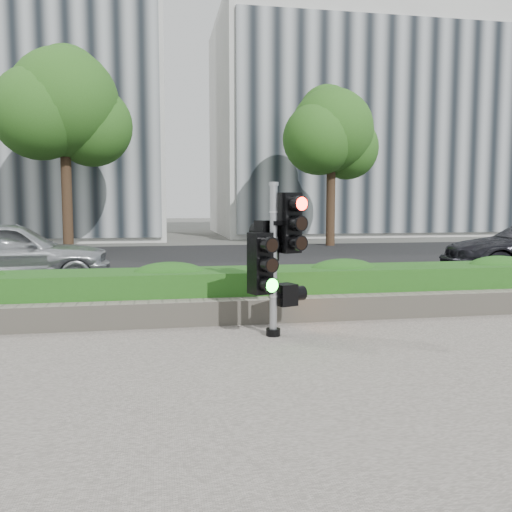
{
  "coord_description": "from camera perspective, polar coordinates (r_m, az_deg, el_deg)",
  "views": [
    {
      "loc": [
        -1.35,
        -5.51,
        1.7
      ],
      "look_at": [
        -0.25,
        0.6,
        1.1
      ],
      "focal_mm": 38.0,
      "sensor_mm": 36.0,
      "label": 1
    }
  ],
  "objects": [
    {
      "name": "ground",
      "position": [
        5.92,
        3.46,
        -11.16
      ],
      "size": [
        120.0,
        120.0,
        0.0
      ],
      "primitive_type": "plane",
      "color": "#51514C",
      "rests_on": "ground"
    },
    {
      "name": "sidewalk",
      "position": [
        3.7,
        13.34,
        -21.67
      ],
      "size": [
        16.0,
        11.0,
        0.03
      ],
      "primitive_type": "cube",
      "color": "#9E9389",
      "rests_on": "ground"
    },
    {
      "name": "road",
      "position": [
        15.66,
        -5.22,
        -0.7
      ],
      "size": [
        60.0,
        13.0,
        0.02
      ],
      "primitive_type": "cube",
      "color": "black",
      "rests_on": "ground"
    },
    {
      "name": "curb",
      "position": [
        8.92,
        -1.35,
        -5.08
      ],
      "size": [
        60.0,
        0.25,
        0.12
      ],
      "primitive_type": "cube",
      "color": "gray",
      "rests_on": "ground"
    },
    {
      "name": "stone_wall",
      "position": [
        7.68,
        0.1,
        -5.74
      ],
      "size": [
        12.0,
        0.32,
        0.34
      ],
      "primitive_type": "cube",
      "color": "gray",
      "rests_on": "sidewalk"
    },
    {
      "name": "hedge",
      "position": [
        8.28,
        -0.71,
        -3.72
      ],
      "size": [
        12.0,
        1.0,
        0.68
      ],
      "primitive_type": "cube",
      "color": "green",
      "rests_on": "sidewalk"
    },
    {
      "name": "building_right",
      "position": [
        33.2,
        12.01,
        12.83
      ],
      "size": [
        18.0,
        10.0,
        12.0
      ],
      "primitive_type": "cube",
      "color": "#B7B7B2",
      "rests_on": "ground"
    },
    {
      "name": "tree_left",
      "position": [
        20.59,
        -19.59,
        14.55
      ],
      "size": [
        4.61,
        4.03,
        7.34
      ],
      "color": "black",
      "rests_on": "ground"
    },
    {
      "name": "tree_right",
      "position": [
        22.32,
        7.88,
        12.62
      ],
      "size": [
        4.1,
        3.58,
        6.53
      ],
      "color": "black",
      "rests_on": "ground"
    },
    {
      "name": "traffic_signal",
      "position": [
        6.81,
        1.91,
        0.48
      ],
      "size": [
        0.71,
        0.62,
        1.94
      ],
      "rotation": [
        0.0,
        0.0,
        0.36
      ],
      "color": "black",
      "rests_on": "sidewalk"
    },
    {
      "name": "car_silver",
      "position": [
        12.15,
        -24.61,
        0.31
      ],
      "size": [
        4.19,
        2.15,
        1.36
      ],
      "primitive_type": "imported",
      "rotation": [
        0.0,
        0.0,
        1.71
      ],
      "color": "#ACAFB4",
      "rests_on": "road"
    }
  ]
}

